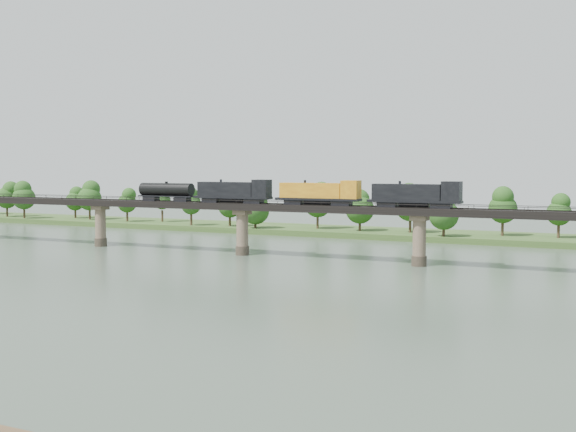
% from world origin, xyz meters
% --- Properties ---
extents(ground, '(400.00, 400.00, 0.00)m').
position_xyz_m(ground, '(0.00, 0.00, 0.00)').
color(ground, '#364537').
rests_on(ground, ground).
extents(far_bank, '(300.00, 24.00, 1.60)m').
position_xyz_m(far_bank, '(0.00, 85.00, 0.80)').
color(far_bank, '#304C1E').
rests_on(far_bank, ground).
extents(bridge, '(236.00, 30.00, 11.50)m').
position_xyz_m(bridge, '(0.00, 30.00, 5.46)').
color(bridge, '#473A2D').
rests_on(bridge, ground).
extents(bridge_superstructure, '(220.00, 4.90, 0.75)m').
position_xyz_m(bridge_superstructure, '(0.00, 30.00, 11.79)').
color(bridge_superstructure, black).
rests_on(bridge_superstructure, bridge).
extents(far_treeline, '(289.06, 17.54, 13.60)m').
position_xyz_m(far_treeline, '(-8.21, 80.52, 8.83)').
color(far_treeline, '#382619').
rests_on(far_treeline, far_bank).
extents(freight_train, '(75.80, 2.95, 5.22)m').
position_xyz_m(freight_train, '(11.47, 30.00, 13.99)').
color(freight_train, black).
rests_on(freight_train, bridge).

